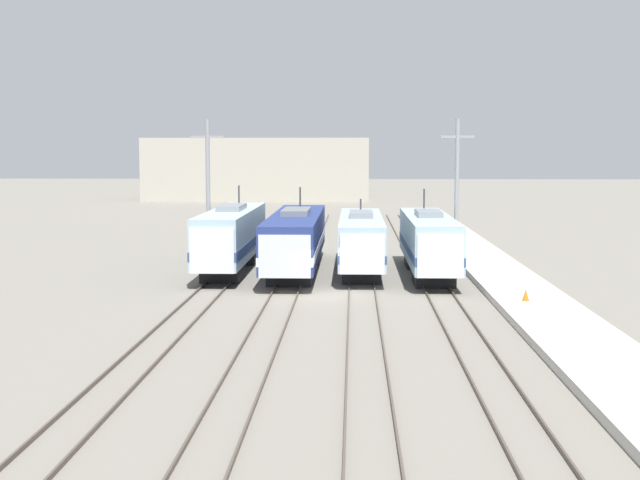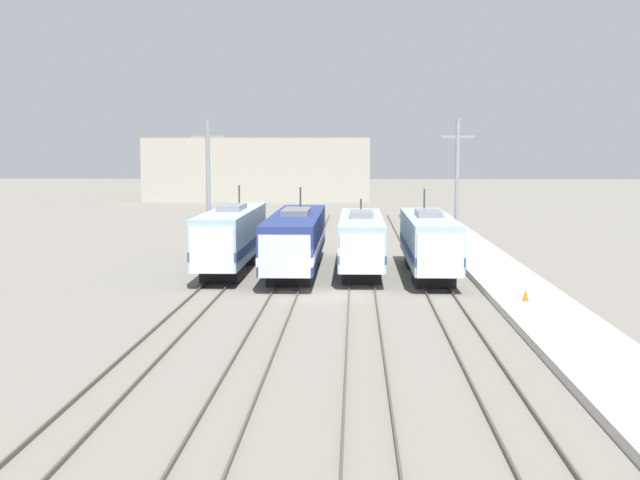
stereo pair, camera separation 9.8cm
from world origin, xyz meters
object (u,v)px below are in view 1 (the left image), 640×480
(locomotive_center_right, at_px, (361,241))
(catenary_tower_left, at_px, (208,190))
(catenary_tower_right, at_px, (457,190))
(locomotive_far_right, at_px, (429,242))
(traffic_cone, at_px, (526,295))
(locomotive_center_left, at_px, (296,240))
(locomotive_far_left, at_px, (231,237))

(locomotive_center_right, bearing_deg, catenary_tower_left, 163.81)
(catenary_tower_left, height_order, catenary_tower_right, same)
(locomotive_center_right, xyz_separation_m, locomotive_far_right, (4.24, -1.47, 0.08))
(traffic_cone, bearing_deg, locomotive_center_left, 133.55)
(locomotive_far_right, xyz_separation_m, catenary_tower_right, (2.22, 4.49, 3.11))
(traffic_cone, bearing_deg, locomotive_far_right, 108.64)
(locomotive_center_right, bearing_deg, catenary_tower_right, 25.07)
(locomotive_center_left, height_order, locomotive_center_right, locomotive_center_left)
(locomotive_far_left, xyz_separation_m, locomotive_center_left, (4.24, -0.13, -0.12))
(catenary_tower_right, relative_size, traffic_cone, 16.61)
(locomotive_far_left, relative_size, catenary_tower_right, 1.69)
(catenary_tower_right, bearing_deg, catenary_tower_left, 180.00)
(locomotive_center_left, height_order, locomotive_far_right, locomotive_center_left)
(locomotive_far_right, relative_size, catenary_tower_left, 1.63)
(locomotive_far_left, xyz_separation_m, catenary_tower_right, (14.93, 2.88, 3.00))
(locomotive_center_right, bearing_deg, locomotive_far_left, 179.05)
(locomotive_far_right, height_order, catenary_tower_right, catenary_tower_right)
(locomotive_center_left, bearing_deg, catenary_tower_right, 15.72)
(locomotive_center_left, relative_size, locomotive_center_right, 1.20)
(locomotive_far_left, distance_m, locomotive_center_right, 8.48)
(locomotive_far_left, bearing_deg, catenary_tower_right, 10.92)
(traffic_cone, bearing_deg, catenary_tower_left, 139.17)
(locomotive_center_left, xyz_separation_m, traffic_cone, (12.36, -13.00, -1.43))
(catenary_tower_left, xyz_separation_m, catenary_tower_right, (16.87, 0.00, 0.00))
(catenary_tower_left, distance_m, traffic_cone, 24.91)
(locomotive_far_right, xyz_separation_m, catenary_tower_left, (-14.65, 4.49, 3.11))
(locomotive_center_right, relative_size, catenary_tower_left, 1.67)
(locomotive_far_left, bearing_deg, locomotive_far_right, -7.21)
(locomotive_center_right, xyz_separation_m, catenary_tower_right, (6.46, 3.02, 3.19))
(catenary_tower_right, bearing_deg, locomotive_far_right, -116.36)
(locomotive_far_left, relative_size, locomotive_far_right, 1.04)
(locomotive_center_right, height_order, catenary_tower_left, catenary_tower_left)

